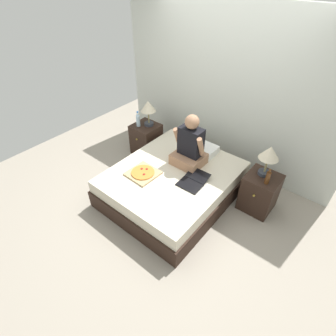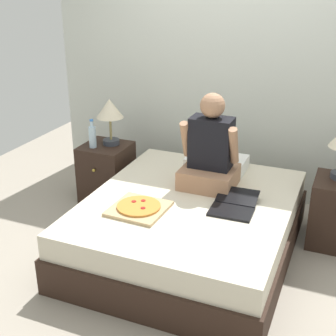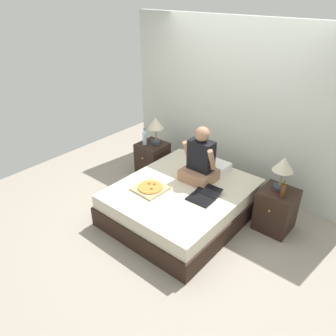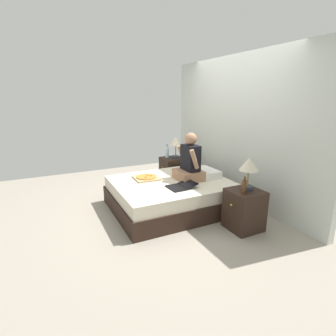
{
  "view_description": "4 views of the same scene",
  "coord_description": "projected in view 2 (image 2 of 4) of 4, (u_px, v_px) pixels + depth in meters",
  "views": [
    {
      "loc": [
        1.78,
        -2.28,
        2.87
      ],
      "look_at": [
        0.07,
        -0.19,
        0.69
      ],
      "focal_mm": 28.0,
      "sensor_mm": 36.0,
      "label": 1
    },
    {
      "loc": [
        1.1,
        -3.09,
        2.13
      ],
      "look_at": [
        -0.14,
        -0.1,
        0.76
      ],
      "focal_mm": 50.0,
      "sensor_mm": 36.0,
      "label": 2
    },
    {
      "loc": [
        2.24,
        -2.95,
        2.85
      ],
      "look_at": [
        -0.12,
        -0.16,
        0.79
      ],
      "focal_mm": 35.0,
      "sensor_mm": 36.0,
      "label": 3
    },
    {
      "loc": [
        3.64,
        -1.85,
        1.81
      ],
      "look_at": [
        -0.02,
        -0.04,
        0.69
      ],
      "focal_mm": 28.0,
      "sensor_mm": 36.0,
      "label": 4
    }
  ],
  "objects": [
    {
      "name": "pillow",
      "position": [
        217.0,
        163.0,
        4.2
      ],
      "size": [
        0.52,
        0.34,
        0.12
      ],
      "primitive_type": "cube",
      "color": "white",
      "rests_on": "bed"
    },
    {
      "name": "water_bottle",
      "position": [
        92.0,
        136.0,
        4.42
      ],
      "size": [
        0.07,
        0.07,
        0.28
      ],
      "color": "silver",
      "rests_on": "nightstand_left"
    },
    {
      "name": "person_seated",
      "position": [
        210.0,
        153.0,
        3.8
      ],
      "size": [
        0.47,
        0.4,
        0.78
      ],
      "color": "#A37556",
      "rests_on": "bed"
    },
    {
      "name": "wall_back",
      "position": [
        238.0,
        70.0,
        4.47
      ],
      "size": [
        3.82,
        0.12,
        2.5
      ],
      "primitive_type": "cube",
      "color": "silver",
      "rests_on": "ground"
    },
    {
      "name": "laptop",
      "position": [
        233.0,
        206.0,
        3.51
      ],
      "size": [
        0.33,
        0.42,
        0.07
      ],
      "color": "black",
      "rests_on": "bed"
    },
    {
      "name": "lamp_on_left_nightstand",
      "position": [
        110.0,
        112.0,
        4.42
      ],
      "size": [
        0.26,
        0.26,
        0.45
      ],
      "color": "#333842",
      "rests_on": "nightstand_left"
    },
    {
      "name": "bed",
      "position": [
        189.0,
        226.0,
        3.76
      ],
      "size": [
        1.59,
        1.88,
        0.47
      ],
      "color": "black",
      "rests_on": "ground"
    },
    {
      "name": "ground_plane",
      "position": [
        189.0,
        251.0,
        3.85
      ],
      "size": [
        5.82,
        5.82,
        0.0
      ],
      "primitive_type": "plane",
      "color": "#9E9384"
    },
    {
      "name": "nightstand_left",
      "position": [
        107.0,
        172.0,
        4.63
      ],
      "size": [
        0.44,
        0.47,
        0.57
      ],
      "color": "black",
      "rests_on": "ground"
    },
    {
      "name": "pizza_box",
      "position": [
        139.0,
        208.0,
        3.49
      ],
      "size": [
        0.42,
        0.42,
        0.04
      ],
      "color": "tan",
      "rests_on": "bed"
    }
  ]
}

